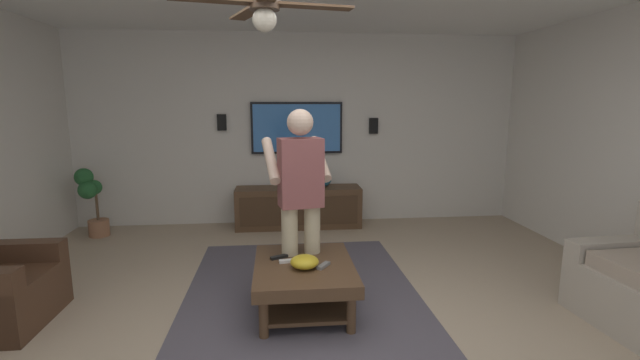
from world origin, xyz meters
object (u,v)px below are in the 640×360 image
wall_speaker_left (374,126)px  ceiling_fan (263,8)px  coffee_table (304,276)px  potted_plant_tall (91,198)px  vase_round (323,179)px  remote_grey (324,266)px  media_console (298,207)px  tv (297,128)px  wall_speaker_right (222,122)px  remote_white (288,261)px  remote_black (279,257)px  bowl (305,262)px  person_standing (300,193)px

wall_speaker_left → ceiling_fan: bearing=154.8°
coffee_table → potted_plant_tall: 3.40m
vase_round → remote_grey: bearing=173.8°
wall_speaker_left → remote_grey: bearing=160.0°
media_console → remote_grey: size_ratio=11.33×
media_console → vase_round: vase_round is taller
tv → wall_speaker_right: bearing=-90.7°
remote_white → wall_speaker_right: (2.65, 0.81, 1.01)m
wall_speaker_left → wall_speaker_right: 2.10m
vase_round → wall_speaker_left: 1.04m
remote_black → potted_plant_tall: bearing=112.4°
remote_grey → bowl: bearing=-52.5°
potted_plant_tall → wall_speaker_right: wall_speaker_right is taller
remote_black → wall_speaker_left: (2.56, -1.36, 0.96)m
potted_plant_tall → remote_white: 3.28m
coffee_table → bowl: (-0.10, 0.00, 0.16)m
potted_plant_tall → remote_white: potted_plant_tall is taller
coffee_table → remote_black: (0.14, 0.20, 0.12)m
wall_speaker_right → vase_round: bearing=-99.0°
person_standing → media_console: bearing=-12.8°
media_console → potted_plant_tall: bearing=-85.9°
coffee_table → potted_plant_tall: size_ratio=1.13×
media_console → remote_white: 2.41m
person_standing → vase_round: 2.27m
potted_plant_tall → wall_speaker_left: 3.83m
tv → bowl: (-2.78, 0.08, -0.89)m
person_standing → wall_speaker_left: size_ratio=7.45×
tv → potted_plant_tall: 2.79m
person_standing → remote_black: bearing=113.6°
potted_plant_tall → remote_grey: bearing=-131.0°
remote_grey → wall_speaker_left: bearing=-164.5°
ceiling_fan → remote_black: bearing=-8.6°
remote_black → wall_speaker_left: bearing=36.4°
tv → person_standing: 2.45m
person_standing → remote_white: size_ratio=10.93×
tv → remote_black: size_ratio=8.40×
potted_plant_tall → vase_round: (0.22, -2.97, 0.16)m
bowl → remote_grey: bearing=-88.0°
wall_speaker_left → wall_speaker_right: size_ratio=1.00×
remote_white → ceiling_fan: bearing=-118.7°
wall_speaker_right → ceiling_fan: ceiling_fan is taller
media_console → bowl: media_console is taller
wall_speaker_right → ceiling_fan: size_ratio=0.18×
remote_white → remote_grey: bearing=-33.1°
bowl → ceiling_fan: (-0.26, 0.27, 1.84)m
coffee_table → remote_grey: 0.21m
wall_speaker_left → vase_round: bearing=106.5°
person_standing → remote_grey: size_ratio=10.93×
coffee_table → ceiling_fan: bearing=142.4°
coffee_table → remote_grey: remote_grey is taller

